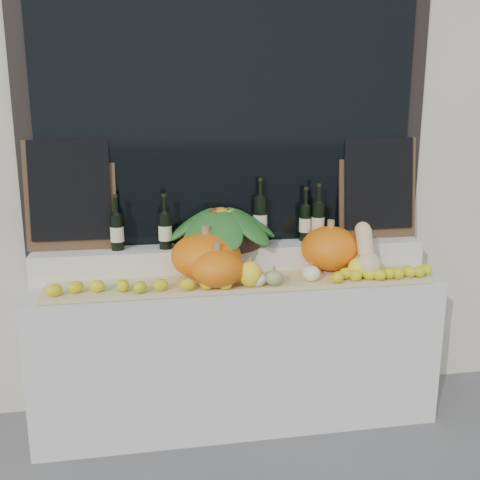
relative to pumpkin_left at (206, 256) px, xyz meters
name	(u,v)px	position (x,y,z in m)	size (l,w,h in m)	color
storefront_facade	(219,43)	(0.19, 0.78, 1.21)	(7.00, 0.94, 4.50)	beige
display_sill	(238,349)	(0.19, 0.06, -0.59)	(2.30, 0.55, 0.88)	silver
rear_tier	(234,258)	(0.19, 0.21, -0.07)	(2.30, 0.25, 0.16)	silver
straw_bedding	(242,282)	(0.19, -0.07, -0.14)	(2.10, 0.32, 0.03)	tan
pumpkin_left	(206,256)	(0.00, 0.00, 0.00)	(0.39, 0.39, 0.26)	orange
pumpkin_right	(330,248)	(0.73, 0.05, 0.00)	(0.34, 0.34, 0.26)	orange
pumpkin_center	(217,268)	(0.04, -0.16, -0.03)	(0.28, 0.28, 0.20)	orange
butternut_squash	(366,255)	(0.89, -0.10, -0.01)	(0.16, 0.21, 0.30)	#E7BF88
decorative_gourds	(278,274)	(0.37, -0.17, -0.07)	(0.92, 0.17, 0.16)	#3A691F
lemon_heap	(245,280)	(0.19, -0.18, -0.10)	(2.20, 0.16, 0.06)	yellow
produce_bowl	(222,227)	(0.12, 0.19, 0.12)	(0.68, 0.68, 0.24)	black
wine_bottle_far_left	(117,231)	(-0.48, 0.20, 0.11)	(0.08, 0.08, 0.32)	black
wine_bottle_near_left	(165,230)	(-0.21, 0.18, 0.11)	(0.08, 0.08, 0.32)	black
wine_bottle_tall	(260,219)	(0.36, 0.25, 0.15)	(0.08, 0.08, 0.39)	black
wine_bottle_near_right	(305,222)	(0.64, 0.24, 0.12)	(0.08, 0.08, 0.33)	black
wine_bottle_far_right	(318,222)	(0.70, 0.19, 0.13)	(0.08, 0.08, 0.35)	black
chalkboard_left	(70,193)	(-0.73, 0.27, 0.33)	(0.50, 0.11, 0.62)	#4C331E
chalkboard_right	(378,186)	(1.11, 0.27, 0.33)	(0.50, 0.11, 0.62)	#4C331E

